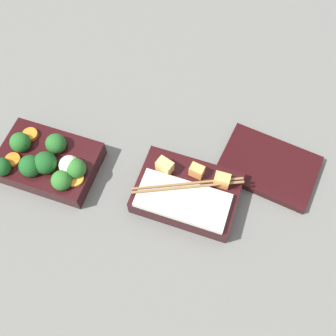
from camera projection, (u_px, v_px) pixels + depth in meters
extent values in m
plane|color=slate|center=(118.00, 183.00, 0.76)|extent=(3.00, 3.00, 0.00)
cube|color=black|center=(49.00, 162.00, 0.76)|extent=(0.19, 0.13, 0.04)
sphere|color=#2D7028|center=(61.00, 180.00, 0.71)|extent=(0.04, 0.04, 0.04)
sphere|color=#19511E|center=(30.00, 166.00, 0.72)|extent=(0.04, 0.04, 0.04)
sphere|color=#236023|center=(56.00, 144.00, 0.74)|extent=(0.04, 0.04, 0.04)
sphere|color=#2D7028|center=(76.00, 169.00, 0.72)|extent=(0.04, 0.04, 0.04)
sphere|color=#19511E|center=(2.00, 167.00, 0.72)|extent=(0.03, 0.03, 0.03)
sphere|color=#236023|center=(19.00, 144.00, 0.74)|extent=(0.04, 0.04, 0.04)
sphere|color=#19511E|center=(45.00, 163.00, 0.72)|extent=(0.04, 0.04, 0.04)
cylinder|color=orange|center=(75.00, 178.00, 0.72)|extent=(0.04, 0.04, 0.01)
cylinder|color=orange|center=(30.00, 135.00, 0.76)|extent=(0.03, 0.03, 0.01)
cylinder|color=orange|center=(13.00, 160.00, 0.74)|extent=(0.04, 0.04, 0.01)
sphere|color=beige|center=(69.00, 166.00, 0.72)|extent=(0.04, 0.04, 0.04)
cube|color=black|center=(187.00, 193.00, 0.73)|extent=(0.19, 0.13, 0.04)
cube|color=silver|center=(183.00, 200.00, 0.70)|extent=(0.16, 0.07, 0.01)
cube|color=#EAB266|center=(165.00, 166.00, 0.72)|extent=(0.03, 0.03, 0.03)
cube|color=#F4A356|center=(197.00, 171.00, 0.72)|extent=(0.03, 0.02, 0.03)
cube|color=#F4A356|center=(222.00, 180.00, 0.71)|extent=(0.03, 0.02, 0.03)
cylinder|color=olive|center=(188.00, 187.00, 0.70)|extent=(0.19, 0.09, 0.01)
cylinder|color=olive|center=(187.00, 184.00, 0.70)|extent=(0.19, 0.09, 0.01)
cube|color=black|center=(268.00, 166.00, 0.77)|extent=(0.20, 0.15, 0.02)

